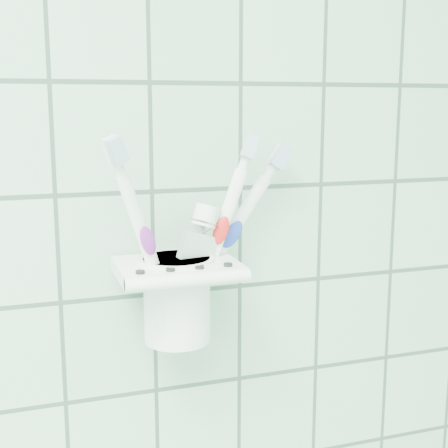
% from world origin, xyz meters
% --- Properties ---
extents(holder_bracket, '(0.11, 0.10, 0.03)m').
position_xyz_m(holder_bracket, '(0.66, 1.15, 1.29)').
color(holder_bracket, white).
rests_on(holder_bracket, wall_back).
extents(cup, '(0.07, 0.07, 0.08)m').
position_xyz_m(cup, '(0.66, 1.16, 1.26)').
color(cup, white).
rests_on(cup, holder_bracket).
extents(toothbrush_pink, '(0.07, 0.04, 0.20)m').
position_xyz_m(toothbrush_pink, '(0.66, 1.15, 1.33)').
color(toothbrush_pink, white).
rests_on(toothbrush_pink, cup).
extents(toothbrush_blue, '(0.07, 0.02, 0.20)m').
position_xyz_m(toothbrush_blue, '(0.67, 1.16, 1.32)').
color(toothbrush_blue, white).
rests_on(toothbrush_blue, cup).
extents(toothbrush_orange, '(0.11, 0.02, 0.20)m').
position_xyz_m(toothbrush_orange, '(0.66, 1.17, 1.33)').
color(toothbrush_orange, white).
rests_on(toothbrush_orange, cup).
extents(toothpaste_tube, '(0.06, 0.03, 0.14)m').
position_xyz_m(toothpaste_tube, '(0.66, 1.15, 1.30)').
color(toothpaste_tube, silver).
rests_on(toothpaste_tube, cup).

